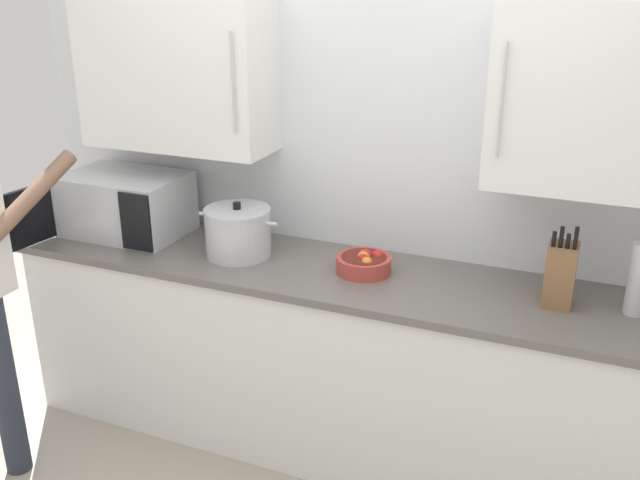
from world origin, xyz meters
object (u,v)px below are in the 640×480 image
object	(u,v)px
thermos_flask	(638,279)
stock_pot	(238,232)
knife_block	(560,274)
fruit_bowl	(364,263)
microwave_oven	(119,204)

from	to	relation	value
thermos_flask	stock_pot	bearing A→B (deg)	-178.02
thermos_flask	knife_block	xyz separation A→B (m)	(-0.27, -0.02, -0.02)
fruit_bowl	stock_pot	bearing A→B (deg)	-176.49
thermos_flask	fruit_bowl	xyz separation A→B (m)	(-1.07, -0.02, -0.10)
microwave_oven	fruit_bowl	bearing A→B (deg)	0.03
microwave_oven	stock_pot	world-z (taller)	microwave_oven
thermos_flask	stock_pot	size ratio (longest dim) A/B	0.72
microwave_oven	stock_pot	xyz separation A→B (m)	(0.68, -0.04, -0.04)
microwave_oven	thermos_flask	size ratio (longest dim) A/B	2.84
fruit_bowl	microwave_oven	bearing A→B (deg)	-179.97
fruit_bowl	stock_pot	world-z (taller)	stock_pot
knife_block	stock_pot	xyz separation A→B (m)	(-1.39, -0.04, -0.01)
thermos_flask	knife_block	size ratio (longest dim) A/B	0.86
thermos_flask	stock_pot	xyz separation A→B (m)	(-1.66, -0.06, -0.03)
microwave_oven	stock_pot	size ratio (longest dim) A/B	2.04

